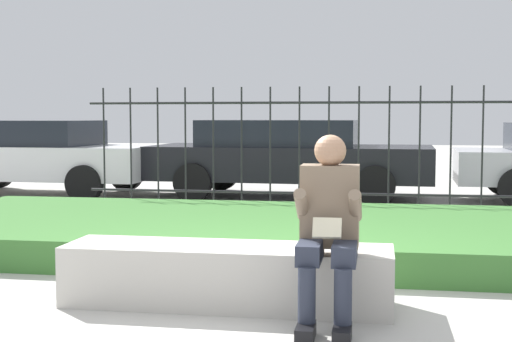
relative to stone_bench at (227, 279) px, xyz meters
name	(u,v)px	position (x,y,z in m)	size (l,w,h in m)	color
ground_plane	(259,307)	(0.23, 0.00, -0.19)	(60.00, 60.00, 0.00)	#B2AFA8
stone_bench	(227,279)	(0.00, 0.00, 0.00)	(2.34, 0.58, 0.43)	beige
person_seated_reader	(329,222)	(0.74, -0.32, 0.47)	(0.42, 0.73, 1.23)	black
grass_berm	(296,234)	(0.23, 2.29, -0.05)	(8.15, 3.19, 0.29)	#3D7533
iron_fence	(314,151)	(0.23, 4.37, 0.71)	(6.15, 0.03, 1.74)	#232326
car_parked_left	(34,155)	(-4.84, 6.64, 0.50)	(4.23, 2.06, 1.28)	silver
car_parked_center	(288,155)	(-0.43, 6.93, 0.51)	(4.71, 2.12, 1.29)	black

